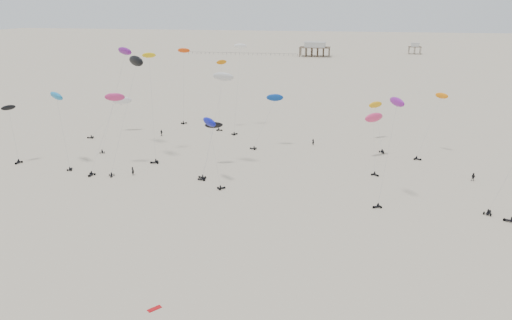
% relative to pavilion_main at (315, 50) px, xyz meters
% --- Properties ---
extents(ground_plane, '(900.00, 900.00, 0.00)m').
position_rel_pavilion_main_xyz_m(ground_plane, '(10.00, -150.00, -4.22)').
color(ground_plane, beige).
extents(pavilion_main, '(21.00, 13.00, 9.80)m').
position_rel_pavilion_main_xyz_m(pavilion_main, '(0.00, 0.00, 0.00)').
color(pavilion_main, brown).
rests_on(pavilion_main, ground).
extents(pavilion_small, '(9.00, 7.00, 8.00)m').
position_rel_pavilion_main_xyz_m(pavilion_small, '(70.00, 30.00, -0.74)').
color(pavilion_small, brown).
rests_on(pavilion_small, ground).
extents(pier_fence, '(80.20, 0.20, 1.50)m').
position_rel_pavilion_main_xyz_m(pier_fence, '(-52.00, -0.00, -3.45)').
color(pier_fence, black).
rests_on(pier_fence, ground).
extents(rig_0, '(5.88, 11.60, 17.97)m').
position_rel_pavilion_main_xyz_m(rig_0, '(-25.95, -251.74, 8.61)').
color(rig_0, black).
rests_on(rig_0, ground).
extents(rig_1, '(3.97, 4.60, 23.56)m').
position_rel_pavilion_main_xyz_m(rig_1, '(-23.68, -206.60, 12.06)').
color(rig_1, black).
rests_on(rig_1, ground).
extents(rig_2, '(4.65, 13.56, 13.95)m').
position_rel_pavilion_main_xyz_m(rig_2, '(-3.16, -247.88, 3.58)').
color(rig_2, black).
rests_on(rig_2, ground).
extents(rig_3, '(3.56, 3.96, 14.13)m').
position_rel_pavilion_main_xyz_m(rig_3, '(-50.33, -253.54, 3.73)').
color(rig_3, black).
rests_on(rig_3, ground).
extents(rig_4, '(5.19, 16.97, 16.24)m').
position_rel_pavilion_main_xyz_m(rig_4, '(34.76, -217.34, 3.68)').
color(rig_4, black).
rests_on(rig_4, ground).
extents(rig_5, '(4.08, 13.44, 25.91)m').
position_rel_pavilion_main_xyz_m(rig_5, '(-5.40, -210.06, 13.84)').
color(rig_5, black).
rests_on(rig_5, ground).
extents(rig_6, '(5.81, 18.06, 26.67)m').
position_rel_pavilion_main_xyz_m(rig_6, '(-22.32, -245.16, 17.48)').
color(rig_6, black).
rests_on(rig_6, ground).
extents(rig_7, '(8.22, 10.85, 16.59)m').
position_rel_pavilion_main_xyz_m(rig_7, '(48.11, -227.20, 5.66)').
color(rig_7, black).
rests_on(rig_7, ground).
extents(rig_8, '(8.17, 12.16, 26.52)m').
position_rel_pavilion_main_xyz_m(rig_8, '(-30.30, -234.67, 17.77)').
color(rig_8, black).
rests_on(rig_8, ground).
extents(rig_11, '(3.34, 6.98, 20.61)m').
position_rel_pavilion_main_xyz_m(rig_11, '(-10.64, -211.53, 8.71)').
color(rig_11, black).
rests_on(rig_11, ground).
extents(rig_12, '(5.33, 8.76, 20.29)m').
position_rel_pavilion_main_xyz_m(rig_12, '(35.77, -260.68, 11.20)').
color(rig_12, black).
rests_on(rig_12, ground).
extents(rig_13, '(9.62, 12.56, 13.55)m').
position_rel_pavilion_main_xyz_m(rig_13, '(-38.95, -221.02, 4.17)').
color(rig_13, black).
rests_on(rig_13, ground).
extents(rig_14, '(5.46, 18.09, 16.74)m').
position_rel_pavilion_main_xyz_m(rig_14, '(33.51, -233.61, 4.78)').
color(rig_14, black).
rests_on(rig_14, ground).
extents(rig_15, '(8.00, 8.40, 17.63)m').
position_rel_pavilion_main_xyz_m(rig_15, '(-38.67, -251.88, 10.50)').
color(rig_15, black).
rests_on(rig_15, ground).
extents(rig_16, '(6.87, 7.90, 14.21)m').
position_rel_pavilion_main_xyz_m(rig_16, '(-0.43, -257.44, 6.83)').
color(rig_16, black).
rests_on(rig_16, ground).
extents(rig_17, '(6.10, 13.57, 22.96)m').
position_rel_pavilion_main_xyz_m(rig_17, '(-1.22, -246.08, 14.22)').
color(rig_17, black).
rests_on(rig_17, ground).
extents(rig_18, '(7.11, 12.34, 25.69)m').
position_rel_pavilion_main_xyz_m(rig_18, '(-19.71, -242.28, 9.58)').
color(rig_18, black).
rests_on(rig_18, ground).
extents(rig_20, '(8.02, 6.44, 14.36)m').
position_rel_pavilion_main_xyz_m(rig_20, '(7.28, -227.85, 6.59)').
color(rig_20, black).
rests_on(rig_20, ground).
extents(spectator_0, '(0.97, 0.81, 2.29)m').
position_rel_pavilion_main_xyz_m(spectator_0, '(-19.04, -256.76, -4.22)').
color(spectator_0, black).
rests_on(spectator_0, ground).
extents(spectator_1, '(1.20, 1.01, 2.13)m').
position_rel_pavilion_main_xyz_m(spectator_1, '(54.66, -246.12, -4.22)').
color(spectator_1, black).
rests_on(spectator_1, ground).
extents(spectator_2, '(1.41, 1.05, 2.14)m').
position_rel_pavilion_main_xyz_m(spectator_2, '(-25.38, -223.42, -4.22)').
color(spectator_2, black).
rests_on(spectator_2, ground).
extents(spectator_3, '(0.92, 0.85, 2.07)m').
position_rel_pavilion_main_xyz_m(spectator_3, '(18.32, -224.63, -4.22)').
color(spectator_3, black).
rests_on(spectator_3, ground).
extents(grounded_kite_b, '(1.67, 1.84, 0.07)m').
position_rel_pavilion_main_xyz_m(grounded_kite_b, '(5.11, -303.67, -4.22)').
color(grounded_kite_b, '#B80B10').
rests_on(grounded_kite_b, ground).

